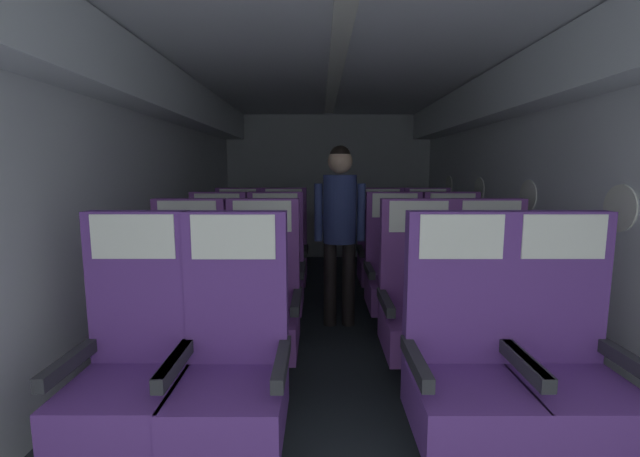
{
  "coord_description": "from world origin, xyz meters",
  "views": [
    {
      "loc": [
        -0.13,
        -0.24,
        1.34
      ],
      "look_at": [
        -0.11,
        3.58,
        0.81
      ],
      "focal_mm": 23.68,
      "sensor_mm": 36.0,
      "label": 1
    }
  ],
  "objects_px": {
    "seat_b_right_window": "(417,307)",
    "seat_c_right_window": "(393,274)",
    "seat_a_left_aisle": "(231,367)",
    "flight_attendant": "(338,217)",
    "seat_d_left_window": "(236,255)",
    "seat_b_right_aisle": "(490,306)",
    "seat_c_right_aisle": "(451,274)",
    "seat_a_left_window": "(130,366)",
    "seat_a_right_window": "(461,366)",
    "seat_a_right_aisle": "(564,366)",
    "seat_c_left_aisle": "(273,274)",
    "seat_d_left_aisle": "(282,255)",
    "seat_d_right_window": "(380,255)",
    "seat_d_right_aisle": "(426,255)",
    "seat_b_left_aisle": "(260,306)",
    "seat_c_left_window": "(215,275)",
    "seat_b_left_window": "(185,306)"
  },
  "relations": [
    {
      "from": "seat_a_left_window",
      "to": "seat_a_right_window",
      "type": "height_order",
      "value": "same"
    },
    {
      "from": "seat_a_left_aisle",
      "to": "seat_d_left_aisle",
      "type": "relative_size",
      "value": 1.0
    },
    {
      "from": "flight_attendant",
      "to": "seat_c_right_window",
      "type": "bearing_deg",
      "value": 160.99
    },
    {
      "from": "seat_a_left_aisle",
      "to": "seat_c_left_window",
      "type": "height_order",
      "value": "same"
    },
    {
      "from": "seat_b_left_aisle",
      "to": "seat_c_right_aisle",
      "type": "relative_size",
      "value": 1.0
    },
    {
      "from": "seat_d_right_window",
      "to": "flight_attendant",
      "type": "bearing_deg",
      "value": -123.6
    },
    {
      "from": "seat_c_right_aisle",
      "to": "flight_attendant",
      "type": "relative_size",
      "value": 0.75
    },
    {
      "from": "seat_b_left_aisle",
      "to": "seat_d_left_window",
      "type": "bearing_deg",
      "value": 106.15
    },
    {
      "from": "seat_a_left_aisle",
      "to": "seat_c_left_window",
      "type": "distance_m",
      "value": 1.7
    },
    {
      "from": "seat_d_left_window",
      "to": "seat_d_right_aisle",
      "type": "height_order",
      "value": "same"
    },
    {
      "from": "seat_c_right_aisle",
      "to": "seat_c_right_window",
      "type": "relative_size",
      "value": 1.0
    },
    {
      "from": "seat_c_right_aisle",
      "to": "seat_d_right_aisle",
      "type": "distance_m",
      "value": 0.81
    },
    {
      "from": "seat_c_left_aisle",
      "to": "seat_c_right_window",
      "type": "distance_m",
      "value": 1.0
    },
    {
      "from": "seat_a_left_window",
      "to": "seat_d_right_aisle",
      "type": "bearing_deg",
      "value": 51.78
    },
    {
      "from": "seat_a_left_window",
      "to": "seat_d_right_window",
      "type": "xyz_separation_m",
      "value": [
        1.46,
        2.47,
        0.0
      ]
    },
    {
      "from": "seat_b_left_aisle",
      "to": "seat_b_right_aisle",
      "type": "xyz_separation_m",
      "value": [
        1.47,
        0.0,
        0.0
      ]
    },
    {
      "from": "seat_c_left_window",
      "to": "flight_attendant",
      "type": "distance_m",
      "value": 1.13
    },
    {
      "from": "seat_a_left_aisle",
      "to": "seat_b_right_window",
      "type": "xyz_separation_m",
      "value": [
        1.01,
        0.82,
        0.0
      ]
    },
    {
      "from": "seat_a_left_aisle",
      "to": "flight_attendant",
      "type": "bearing_deg",
      "value": 72.78
    },
    {
      "from": "seat_b_left_aisle",
      "to": "seat_a_left_window",
      "type": "bearing_deg",
      "value": -119.31
    },
    {
      "from": "seat_b_right_window",
      "to": "seat_d_right_aisle",
      "type": "height_order",
      "value": "same"
    },
    {
      "from": "seat_d_left_window",
      "to": "seat_b_right_aisle",
      "type": "bearing_deg",
      "value": -39.85
    },
    {
      "from": "seat_b_left_aisle",
      "to": "seat_d_left_aisle",
      "type": "bearing_deg",
      "value": 90.1
    },
    {
      "from": "seat_c_right_window",
      "to": "seat_d_left_window",
      "type": "distance_m",
      "value": 1.66
    },
    {
      "from": "seat_d_left_aisle",
      "to": "seat_a_left_aisle",
      "type": "bearing_deg",
      "value": -90.28
    },
    {
      "from": "seat_a_left_aisle",
      "to": "seat_d_left_window",
      "type": "distance_m",
      "value": 2.49
    },
    {
      "from": "seat_b_right_window",
      "to": "seat_c_right_aisle",
      "type": "relative_size",
      "value": 1.0
    },
    {
      "from": "seat_c_right_window",
      "to": "seat_d_left_aisle",
      "type": "relative_size",
      "value": 1.0
    },
    {
      "from": "seat_a_right_aisle",
      "to": "seat_d_left_window",
      "type": "distance_m",
      "value": 3.11
    },
    {
      "from": "seat_d_left_aisle",
      "to": "seat_d_right_aisle",
      "type": "xyz_separation_m",
      "value": [
        1.48,
        -0.01,
        0.0
      ]
    },
    {
      "from": "seat_a_right_aisle",
      "to": "seat_c_left_window",
      "type": "distance_m",
      "value": 2.53
    },
    {
      "from": "seat_d_right_window",
      "to": "seat_b_right_aisle",
      "type": "bearing_deg",
      "value": -74.09
    },
    {
      "from": "seat_d_left_aisle",
      "to": "seat_c_left_aisle",
      "type": "bearing_deg",
      "value": -90.07
    },
    {
      "from": "seat_b_right_aisle",
      "to": "seat_c_right_aisle",
      "type": "xyz_separation_m",
      "value": [
        0.01,
        0.82,
        0.0
      ]
    },
    {
      "from": "seat_b_left_window",
      "to": "seat_d_left_window",
      "type": "relative_size",
      "value": 1.0
    },
    {
      "from": "seat_a_left_window",
      "to": "seat_b_left_aisle",
      "type": "xyz_separation_m",
      "value": [
        0.46,
        0.83,
        0.0
      ]
    },
    {
      "from": "seat_b_right_aisle",
      "to": "seat_d_right_aisle",
      "type": "xyz_separation_m",
      "value": [
        0.01,
        1.63,
        0.0
      ]
    },
    {
      "from": "seat_d_left_aisle",
      "to": "seat_a_left_window",
      "type": "bearing_deg",
      "value": -100.6
    },
    {
      "from": "seat_c_right_aisle",
      "to": "seat_b_right_window",
      "type": "bearing_deg",
      "value": -119.67
    },
    {
      "from": "seat_c_right_aisle",
      "to": "seat_d_left_aisle",
      "type": "bearing_deg",
      "value": 150.92
    },
    {
      "from": "seat_c_right_aisle",
      "to": "seat_d_left_window",
      "type": "bearing_deg",
      "value": 157.7
    },
    {
      "from": "seat_b_right_window",
      "to": "seat_c_right_window",
      "type": "bearing_deg",
      "value": 90.29
    },
    {
      "from": "seat_b_left_window",
      "to": "seat_d_left_window",
      "type": "height_order",
      "value": "same"
    },
    {
      "from": "seat_a_left_window",
      "to": "seat_b_right_window",
      "type": "xyz_separation_m",
      "value": [
        1.46,
        0.81,
        0.0
      ]
    },
    {
      "from": "seat_b_right_aisle",
      "to": "seat_d_right_window",
      "type": "bearing_deg",
      "value": 105.91
    },
    {
      "from": "seat_b_right_aisle",
      "to": "seat_c_left_aisle",
      "type": "xyz_separation_m",
      "value": [
        -1.47,
        0.82,
        0.0
      ]
    },
    {
      "from": "seat_a_right_aisle",
      "to": "seat_a_right_window",
      "type": "xyz_separation_m",
      "value": [
        -0.46,
        -0.0,
        0.0
      ]
    },
    {
      "from": "seat_a_right_window",
      "to": "seat_d_right_aisle",
      "type": "distance_m",
      "value": 2.51
    },
    {
      "from": "flight_attendant",
      "to": "seat_a_right_aisle",
      "type": "bearing_deg",
      "value": 113.62
    },
    {
      "from": "seat_a_right_aisle",
      "to": "seat_b_right_window",
      "type": "relative_size",
      "value": 1.0
    }
  ]
}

